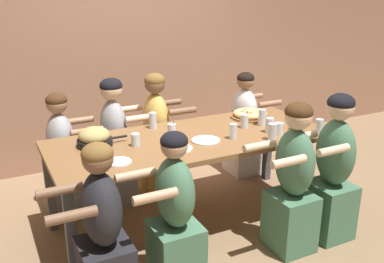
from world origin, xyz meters
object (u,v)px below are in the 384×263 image
object	(u,v)px
drinking_glass_a	(319,126)
diner_near_midleft	(175,220)
diner_far_midleft	(115,145)
diner_near_right	(333,173)
drinking_glass_g	(233,132)
diner_near_midright	(293,184)
pizza_board_main	(250,115)
empty_plate_b	(206,140)
drinking_glass_i	(153,120)
drinking_glass_e	(297,123)
diner_far_center	(157,139)
diner_near_left	(103,237)
empty_plate_c	(179,148)
diner_far_left	(63,159)
drinking_glass_j	(279,129)
drinking_glass_c	(269,126)
drinking_glass_d	(244,122)
skillet_bowl	(95,138)
drinking_glass_h	(135,140)
cocktail_glass_blue	(172,129)
empty_plate_a	(119,162)
drinking_glass_f	(272,132)
diner_far_right	(244,128)

from	to	relation	value
drinking_glass_a	diner_near_midleft	size ratio (longest dim) A/B	0.11
diner_far_midleft	diner_near_right	bearing A→B (deg)	44.01
drinking_glass_g	diner_near_midright	distance (m)	0.64
pizza_board_main	empty_plate_b	size ratio (longest dim) A/B	1.59
drinking_glass_i	pizza_board_main	bearing A→B (deg)	-7.09
drinking_glass_e	diner_far_center	xyz separation A→B (m)	(-0.95, 0.96, -0.29)
drinking_glass_i	diner_near_left	xyz separation A→B (m)	(-0.78, -1.08, -0.35)
empty_plate_c	diner_far_center	xyz separation A→B (m)	(0.18, 0.92, -0.24)
diner_near_midright	drinking_glass_g	bearing A→B (deg)	22.75
diner_far_left	diner_far_midleft	bearing A→B (deg)	90.00
empty_plate_c	diner_near_left	bearing A→B (deg)	-146.52
drinking_glass_a	drinking_glass_j	world-z (taller)	drinking_glass_a
drinking_glass_i	diner_far_midleft	bearing A→B (deg)	127.21
diner_near_left	diner_far_center	bearing A→B (deg)	-33.65
empty_plate_b	diner_near_midleft	size ratio (longest dim) A/B	0.21
drinking_glass_g	drinking_glass_i	distance (m)	0.74
diner_near_left	drinking_glass_c	bearing A→B (deg)	-72.36
empty_plate_b	drinking_glass_d	world-z (taller)	drinking_glass_d
skillet_bowl	diner_near_right	size ratio (longest dim) A/B	0.33
drinking_glass_d	drinking_glass_h	xyz separation A→B (m)	(-1.02, 0.00, -0.01)
drinking_glass_j	cocktail_glass_blue	bearing A→B (deg)	151.81
diner_near_midright	diner_far_center	bearing A→B (deg)	20.69
skillet_bowl	diner_near_left	size ratio (longest dim) A/B	0.35
diner_near_midleft	drinking_glass_g	bearing A→B (deg)	-56.03
skillet_bowl	diner_far_midleft	distance (m)	0.70
empty_plate_c	drinking_glass_h	bearing A→B (deg)	141.34
cocktail_glass_blue	drinking_glass_d	bearing A→B (deg)	-11.96
empty_plate_a	diner_far_center	bearing A→B (deg)	54.69
skillet_bowl	drinking_glass_d	size ratio (longest dim) A/B	3.28
diner_far_midleft	diner_far_center	world-z (taller)	diner_far_center
diner_far_center	diner_near_right	xyz separation A→B (m)	(0.95, -1.42, 0.01)
diner_far_center	diner_near_midleft	bearing A→B (deg)	-17.81
diner_near_midright	diner_far_midleft	distance (m)	1.72
drinking_glass_e	diner_far_center	distance (m)	1.38
empty_plate_a	empty_plate_c	world-z (taller)	same
empty_plate_b	diner_near_midright	bearing A→B (deg)	-52.21
drinking_glass_h	drinking_glass_a	bearing A→B (deg)	-15.24
pizza_board_main	empty_plate_a	world-z (taller)	pizza_board_main
empty_plate_a	drinking_glass_h	size ratio (longest dim) A/B	1.80
pizza_board_main	diner_near_left	bearing A→B (deg)	-150.96
drinking_glass_f	diner_near_midleft	world-z (taller)	diner_near_midleft
drinking_glass_e	diner_near_midleft	distance (m)	1.52
drinking_glass_h	diner_near_midleft	world-z (taller)	diner_near_midleft
drinking_glass_a	drinking_glass_j	bearing A→B (deg)	160.64
empty_plate_a	drinking_glass_g	distance (m)	1.00
diner_far_left	skillet_bowl	bearing A→B (deg)	17.46
drinking_glass_j	diner_far_left	distance (m)	1.94
pizza_board_main	drinking_glass_h	distance (m)	1.27
diner_far_right	diner_near_midleft	world-z (taller)	diner_far_right
empty_plate_c	drinking_glass_g	world-z (taller)	drinking_glass_g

